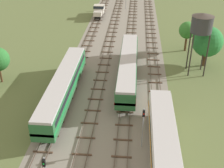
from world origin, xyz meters
TOP-DOWN VIEW (x-y plane):
  - ground_plane at (0.00, 56.00)m, footprint 480.00×480.00m
  - ballast_bed at (0.00, 56.00)m, footprint 18.03×176.00m
  - track_far_left at (-7.02, 57.00)m, footprint 2.40×126.00m
  - track_left at (-2.34, 57.00)m, footprint 2.40×126.00m
  - track_centre_left at (2.34, 57.00)m, footprint 2.40×126.00m
  - track_centre at (7.02, 57.00)m, footprint 2.40×126.00m
  - diesel_railcar_centre_nearest at (7.02, 15.28)m, footprint 2.96×20.50m
  - passenger_coach_far_left_near at (-7.02, 27.92)m, footprint 2.96×22.00m
  - passenger_coach_centre_left_mid at (2.34, 35.28)m, footprint 2.96×22.00m
  - shunter_loco_far_left_midfar at (-7.02, 70.91)m, footprint 2.74×8.46m
  - water_tower at (14.19, 38.95)m, footprint 3.69×3.69m
  - signal_post_mid at (4.68, 18.47)m, footprint 0.28×0.47m
  - lineside_tree_1 at (13.76, 48.85)m, footprint 3.45×3.45m
  - lineside_tree_2 at (16.34, 41.99)m, footprint 5.51×5.51m

SIDE VIEW (x-z plane):
  - ground_plane at x=0.00m, z-range 0.00..0.00m
  - ballast_bed at x=0.00m, z-range 0.00..0.01m
  - track_far_left at x=-7.02m, z-range -0.01..0.28m
  - track_left at x=-2.34m, z-range -0.01..0.28m
  - track_centre_left at x=2.34m, z-range -0.01..0.28m
  - track_centre at x=7.02m, z-range -0.01..0.28m
  - shunter_loco_far_left_midfar at x=-7.02m, z-range 0.46..3.56m
  - diesel_railcar_centre_nearest at x=7.02m, z-range 0.70..4.50m
  - passenger_coach_far_left_near at x=-7.02m, z-range 0.71..4.51m
  - passenger_coach_centre_left_mid at x=2.34m, z-range 0.71..4.51m
  - signal_post_mid at x=4.68m, z-range 0.74..6.34m
  - lineside_tree_1 at x=13.76m, z-range 1.31..7.49m
  - lineside_tree_2 at x=16.34m, z-range 0.99..8.53m
  - water_tower at x=14.19m, z-range 3.57..14.38m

